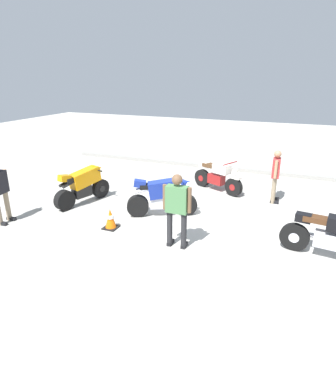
{
  "coord_description": "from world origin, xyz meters",
  "views": [
    {
      "loc": [
        2.84,
        -8.46,
        3.73
      ],
      "look_at": [
        -0.31,
        -0.76,
        0.75
      ],
      "focal_mm": 30.82,
      "sensor_mm": 36.0,
      "label": 1
    }
  ],
  "objects_px": {
    "motorcycle_black_cruiser": "(331,236)",
    "person_in_red_shirt": "(276,173)",
    "motorcycle_orange_sportbike": "(83,185)",
    "traffic_cone": "(110,219)",
    "person_in_green_shirt": "(177,206)",
    "motorcycle_cream_vintage": "(217,177)",
    "motorcycle_blue_sportbike": "(163,195)"
  },
  "relations": [
    {
      "from": "motorcycle_black_cruiser",
      "to": "person_in_red_shirt",
      "type": "relative_size",
      "value": 1.29
    },
    {
      "from": "motorcycle_orange_sportbike",
      "to": "traffic_cone",
      "type": "bearing_deg",
      "value": -109.63
    },
    {
      "from": "person_in_green_shirt",
      "to": "traffic_cone",
      "type": "height_order",
      "value": "person_in_green_shirt"
    },
    {
      "from": "motorcycle_cream_vintage",
      "to": "person_in_red_shirt",
      "type": "xyz_separation_m",
      "value": [
        1.86,
        -0.33,
        0.42
      ]
    },
    {
      "from": "motorcycle_black_cruiser",
      "to": "motorcycle_blue_sportbike",
      "type": "height_order",
      "value": "motorcycle_blue_sportbike"
    },
    {
      "from": "motorcycle_blue_sportbike",
      "to": "traffic_cone",
      "type": "distance_m",
      "value": 1.58
    },
    {
      "from": "motorcycle_black_cruiser",
      "to": "person_in_red_shirt",
      "type": "bearing_deg",
      "value": 123.16
    },
    {
      "from": "person_in_green_shirt",
      "to": "person_in_red_shirt",
      "type": "relative_size",
      "value": 1.07
    },
    {
      "from": "motorcycle_orange_sportbike",
      "to": "motorcycle_cream_vintage",
      "type": "bearing_deg",
      "value": -36.42
    },
    {
      "from": "motorcycle_orange_sportbike",
      "to": "person_in_green_shirt",
      "type": "bearing_deg",
      "value": -96.2
    },
    {
      "from": "motorcycle_cream_vintage",
      "to": "person_in_red_shirt",
      "type": "relative_size",
      "value": 1.14
    },
    {
      "from": "motorcycle_blue_sportbike",
      "to": "person_in_green_shirt",
      "type": "xyz_separation_m",
      "value": [
        0.99,
        -1.51,
        0.4
      ]
    },
    {
      "from": "motorcycle_cream_vintage",
      "to": "motorcycle_orange_sportbike",
      "type": "height_order",
      "value": "motorcycle_orange_sportbike"
    },
    {
      "from": "motorcycle_orange_sportbike",
      "to": "motorcycle_blue_sportbike",
      "type": "distance_m",
      "value": 2.58
    },
    {
      "from": "motorcycle_blue_sportbike",
      "to": "person_in_green_shirt",
      "type": "height_order",
      "value": "person_in_green_shirt"
    },
    {
      "from": "motorcycle_cream_vintage",
      "to": "motorcycle_orange_sportbike",
      "type": "relative_size",
      "value": 0.95
    },
    {
      "from": "motorcycle_blue_sportbike",
      "to": "person_in_green_shirt",
      "type": "distance_m",
      "value": 1.85
    },
    {
      "from": "motorcycle_orange_sportbike",
      "to": "traffic_cone",
      "type": "distance_m",
      "value": 2.08
    },
    {
      "from": "person_in_green_shirt",
      "to": "person_in_red_shirt",
      "type": "height_order",
      "value": "person_in_green_shirt"
    },
    {
      "from": "person_in_green_shirt",
      "to": "motorcycle_blue_sportbike",
      "type": "bearing_deg",
      "value": 32.4
    },
    {
      "from": "motorcycle_orange_sportbike",
      "to": "person_in_green_shirt",
      "type": "height_order",
      "value": "person_in_green_shirt"
    },
    {
      "from": "motorcycle_blue_sportbike",
      "to": "motorcycle_orange_sportbike",
      "type": "bearing_deg",
      "value": 155.44
    },
    {
      "from": "motorcycle_black_cruiser",
      "to": "motorcycle_blue_sportbike",
      "type": "bearing_deg",
      "value": 177.73
    },
    {
      "from": "motorcycle_black_cruiser",
      "to": "motorcycle_orange_sportbike",
      "type": "xyz_separation_m",
      "value": [
        -6.76,
        0.68,
        0.07
      ]
    },
    {
      "from": "motorcycle_blue_sportbike",
      "to": "person_in_red_shirt",
      "type": "bearing_deg",
      "value": 13.95
    },
    {
      "from": "motorcycle_cream_vintage",
      "to": "person_in_red_shirt",
      "type": "bearing_deg",
      "value": 15.1
    },
    {
      "from": "motorcycle_orange_sportbike",
      "to": "motorcycle_black_cruiser",
      "type": "bearing_deg",
      "value": -79.86
    },
    {
      "from": "motorcycle_cream_vintage",
      "to": "motorcycle_blue_sportbike",
      "type": "distance_m",
      "value": 2.76
    },
    {
      "from": "person_in_red_shirt",
      "to": "traffic_cone",
      "type": "distance_m",
      "value": 5.13
    },
    {
      "from": "motorcycle_black_cruiser",
      "to": "motorcycle_cream_vintage",
      "type": "relative_size",
      "value": 1.14
    },
    {
      "from": "person_in_red_shirt",
      "to": "traffic_cone",
      "type": "relative_size",
      "value": 3.04
    },
    {
      "from": "motorcycle_black_cruiser",
      "to": "motorcycle_orange_sportbike",
      "type": "distance_m",
      "value": 6.79
    }
  ]
}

